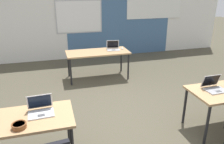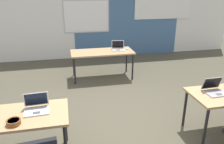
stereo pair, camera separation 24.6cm
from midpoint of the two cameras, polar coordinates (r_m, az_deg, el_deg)
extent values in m
plane|color=#4C4738|center=(4.19, 4.56, -12.56)|extent=(24.00, 24.00, 0.00)
cube|color=silver|center=(7.67, -4.20, 14.10)|extent=(10.00, 0.20, 2.80)
cube|color=#42668E|center=(7.82, 4.92, 14.21)|extent=(3.60, 0.01, 2.80)
cube|color=#B7B7BC|center=(7.54, -5.50, 13.74)|extent=(1.48, 0.02, 1.04)
cube|color=white|center=(7.53, -5.50, 13.73)|extent=(1.40, 0.02, 0.96)
cube|color=tan|center=(3.26, -23.22, -10.56)|extent=(1.60, 0.70, 0.04)
cylinder|color=black|center=(3.62, -9.77, -12.31)|extent=(0.04, 0.04, 0.68)
cylinder|color=black|center=(3.75, 24.23, -12.85)|extent=(0.04, 0.04, 0.68)
cylinder|color=black|center=(4.16, 19.52, -8.61)|extent=(0.04, 0.04, 0.68)
cube|color=tan|center=(5.86, -1.28, 5.04)|extent=(1.60, 0.70, 0.04)
cylinder|color=black|center=(5.61, -8.12, 0.19)|extent=(0.04, 0.04, 0.68)
cylinder|color=black|center=(5.87, 6.41, 1.25)|extent=(0.04, 0.04, 0.68)
cylinder|color=black|center=(6.17, -8.55, 2.12)|extent=(0.04, 0.04, 0.68)
cylinder|color=black|center=(6.42, 4.76, 3.03)|extent=(0.04, 0.04, 0.68)
cube|color=#9E9EA3|center=(3.97, 26.48, -4.87)|extent=(0.34, 0.24, 0.02)
cube|color=#4C4C4F|center=(3.93, 26.97, -5.05)|extent=(0.09, 0.06, 0.00)
cube|color=#9E9EA3|center=(4.03, 25.44, -2.55)|extent=(0.33, 0.08, 0.21)
cube|color=black|center=(4.03, 25.48, -2.56)|extent=(0.30, 0.07, 0.19)
cube|color=silver|center=(5.96, 2.72, 5.57)|extent=(0.36, 0.28, 0.02)
cube|color=#4C4C4F|center=(5.91, 2.76, 5.53)|extent=(0.10, 0.07, 0.00)
cube|color=silver|center=(6.07, 2.63, 6.97)|extent=(0.33, 0.10, 0.22)
cube|color=black|center=(6.06, 2.63, 6.97)|extent=(0.30, 0.09, 0.19)
ellipsoid|color=silver|center=(6.08, 5.02, 5.88)|extent=(0.07, 0.10, 0.03)
cube|color=silver|center=(3.21, -16.33, -9.56)|extent=(0.34, 0.25, 0.02)
cube|color=#4C4C4F|center=(3.16, -16.35, -9.86)|extent=(0.09, 0.06, 0.00)
cube|color=silver|center=(3.28, -16.52, -6.58)|extent=(0.33, 0.08, 0.22)
cube|color=black|center=(3.27, -16.53, -6.60)|extent=(0.30, 0.07, 0.19)
cylinder|color=brown|center=(3.03, -21.37, -11.74)|extent=(0.17, 0.17, 0.05)
torus|color=brown|center=(3.02, -21.44, -11.30)|extent=(0.18, 0.18, 0.02)
cylinder|color=gold|center=(3.02, -21.42, -11.40)|extent=(0.14, 0.14, 0.01)
camera|label=1|loc=(0.12, -88.28, 0.66)|focal=36.33mm
camera|label=2|loc=(0.12, 91.72, -0.66)|focal=36.33mm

